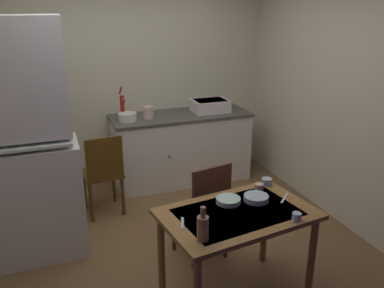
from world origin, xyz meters
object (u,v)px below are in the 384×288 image
object	(u,v)px
sink_basin	(210,106)
serving_bowl_wide	(256,198)
hand_pump	(122,105)
chair_by_counter	(103,172)
dining_table	(237,225)
teacup_mint	(267,182)
hutch_cabinet	(14,155)
chair_far_side	(204,209)
mixing_bowl_counter	(127,117)
glass_bottle	(203,227)

from	to	relation	value
sink_basin	serving_bowl_wide	distance (m)	2.20
hand_pump	chair_by_counter	xyz separation A→B (m)	(-0.36, -0.62, -0.56)
hand_pump	chair_by_counter	world-z (taller)	hand_pump
dining_table	teacup_mint	xyz separation A→B (m)	(0.43, 0.33, 0.14)
hutch_cabinet	chair_far_side	distance (m)	1.67
dining_table	chair_by_counter	world-z (taller)	chair_by_counter
hutch_cabinet	hand_pump	xyz separation A→B (m)	(1.14, 1.13, 0.07)
dining_table	hutch_cabinet	bearing A→B (deg)	142.51
hutch_cabinet	dining_table	bearing A→B (deg)	-37.49
hutch_cabinet	dining_table	xyz separation A→B (m)	(1.52, -1.16, -0.34)
chair_by_counter	serving_bowl_wide	world-z (taller)	chair_by_counter
hutch_cabinet	sink_basin	bearing A→B (deg)	25.91
hutch_cabinet	hand_pump	world-z (taller)	hutch_cabinet
hutch_cabinet	serving_bowl_wide	distance (m)	2.03
sink_basin	teacup_mint	distance (m)	1.95
chair_by_counter	teacup_mint	size ratio (longest dim) A/B	10.76
hand_pump	serving_bowl_wide	xyz separation A→B (m)	(0.59, -2.18, -0.27)
sink_basin	dining_table	xyz separation A→B (m)	(-0.72, -2.25, -0.31)
mixing_bowl_counter	chair_by_counter	world-z (taller)	mixing_bowl_counter
chair_by_counter	glass_bottle	size ratio (longest dim) A/B	3.85
glass_bottle	dining_table	bearing A→B (deg)	33.83
chair_by_counter	hutch_cabinet	bearing A→B (deg)	-146.58
dining_table	chair_far_side	world-z (taller)	chair_far_side
hutch_cabinet	chair_far_side	xyz separation A→B (m)	(1.49, -0.59, -0.49)
serving_bowl_wide	sink_basin	bearing A→B (deg)	76.60
hand_pump	glass_bottle	xyz separation A→B (m)	(0.00, -2.54, -0.20)
teacup_mint	glass_bottle	size ratio (longest dim) A/B	0.36
hand_pump	glass_bottle	bearing A→B (deg)	-89.90
serving_bowl_wide	glass_bottle	size ratio (longest dim) A/B	0.81
sink_basin	chair_far_side	size ratio (longest dim) A/B	0.48
sink_basin	chair_far_side	world-z (taller)	sink_basin
serving_bowl_wide	teacup_mint	distance (m)	0.31
chair_far_side	hutch_cabinet	bearing A→B (deg)	158.45
hand_pump	serving_bowl_wide	world-z (taller)	hand_pump
sink_basin	teacup_mint	bearing A→B (deg)	-98.62
mixing_bowl_counter	chair_far_side	size ratio (longest dim) A/B	0.23
hand_pump	chair_by_counter	bearing A→B (deg)	-120.14
hand_pump	hutch_cabinet	bearing A→B (deg)	-135.19
chair_far_side	glass_bottle	xyz separation A→B (m)	(-0.34, -0.83, 0.35)
mixing_bowl_counter	teacup_mint	distance (m)	2.03
hand_pump	mixing_bowl_counter	xyz separation A→B (m)	(0.03, -0.10, -0.12)
serving_bowl_wide	glass_bottle	xyz separation A→B (m)	(-0.58, -0.36, 0.07)
hand_pump	mixing_bowl_counter	distance (m)	0.16
sink_basin	serving_bowl_wide	xyz separation A→B (m)	(-0.51, -2.14, -0.18)
teacup_mint	glass_bottle	bearing A→B (deg)	-144.11
dining_table	chair_by_counter	size ratio (longest dim) A/B	1.30
chair_far_side	serving_bowl_wide	bearing A→B (deg)	-62.61
chair_far_side	mixing_bowl_counter	bearing A→B (deg)	100.94
hutch_cabinet	glass_bottle	distance (m)	1.82
chair_far_side	glass_bottle	size ratio (longest dim) A/B	3.91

